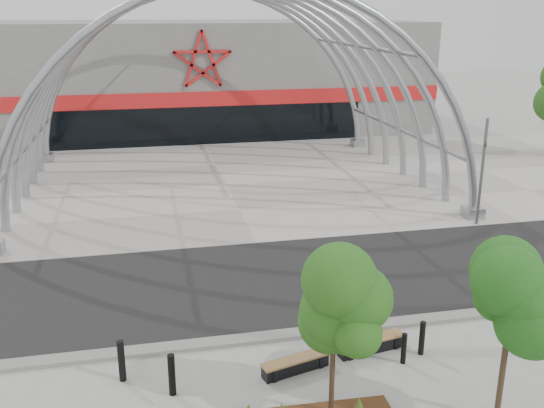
# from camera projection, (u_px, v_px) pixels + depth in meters

# --- Properties ---
(ground) EXTENTS (140.00, 140.00, 0.00)m
(ground) POSITION_uv_depth(u_px,v_px,m) (301.00, 330.00, 17.56)
(ground) COLOR gray
(ground) RESTS_ON ground
(road) EXTENTS (140.00, 7.00, 0.02)m
(road) POSITION_uv_depth(u_px,v_px,m) (275.00, 280.00, 20.82)
(road) COLOR black
(road) RESTS_ON ground
(forecourt) EXTENTS (60.00, 17.00, 0.04)m
(forecourt) POSITION_uv_depth(u_px,v_px,m) (226.00, 185.00, 31.98)
(forecourt) COLOR #9B958D
(forecourt) RESTS_ON ground
(kerb) EXTENTS (60.00, 0.50, 0.12)m
(kerb) POSITION_uv_depth(u_px,v_px,m) (303.00, 333.00, 17.31)
(kerb) COLOR slate
(kerb) RESTS_ON ground
(arena_building) EXTENTS (34.00, 15.24, 8.00)m
(arena_building) POSITION_uv_depth(u_px,v_px,m) (193.00, 74.00, 47.46)
(arena_building) COLOR slate
(arena_building) RESTS_ON ground
(vault_canopy) EXTENTS (20.80, 15.80, 20.36)m
(vault_canopy) POSITION_uv_depth(u_px,v_px,m) (226.00, 185.00, 31.98)
(vault_canopy) COLOR #94989E
(vault_canopy) RESTS_ON ground
(signal_pole) EXTENTS (0.13, 0.65, 4.64)m
(signal_pole) POSITION_uv_depth(u_px,v_px,m) (482.00, 170.00, 25.42)
(signal_pole) COLOR slate
(signal_pole) RESTS_ON ground
(street_tree_0) EXTENTS (1.66, 1.66, 3.79)m
(street_tree_0) POSITION_uv_depth(u_px,v_px,m) (334.00, 309.00, 13.05)
(street_tree_0) COLOR black
(street_tree_0) RESTS_ON ground
(street_tree_1) EXTENTS (1.70, 1.70, 4.01)m
(street_tree_1) POSITION_uv_depth(u_px,v_px,m) (511.00, 305.00, 12.92)
(street_tree_1) COLOR #312618
(street_tree_1) RESTS_ON ground
(bench_0) EXTENTS (1.89, 0.88, 0.39)m
(bench_0) POSITION_uv_depth(u_px,v_px,m) (295.00, 365.00, 15.52)
(bench_0) COLOR black
(bench_0) RESTS_ON ground
(bench_1) EXTENTS (1.98, 0.78, 0.41)m
(bench_1) POSITION_uv_depth(u_px,v_px,m) (371.00, 345.00, 16.45)
(bench_1) COLOR black
(bench_1) RESTS_ON ground
(bollard_0) EXTENTS (0.18, 0.18, 1.10)m
(bollard_0) POSITION_uv_depth(u_px,v_px,m) (122.00, 361.00, 15.05)
(bollard_0) COLOR black
(bollard_0) RESTS_ON ground
(bollard_1) EXTENTS (0.17, 0.17, 1.08)m
(bollard_1) POSITION_uv_depth(u_px,v_px,m) (172.00, 375.00, 14.50)
(bollard_1) COLOR black
(bollard_1) RESTS_ON ground
(bollard_2) EXTENTS (0.14, 0.14, 0.86)m
(bollard_2) POSITION_uv_depth(u_px,v_px,m) (348.00, 340.00, 16.25)
(bollard_2) COLOR black
(bollard_2) RESTS_ON ground
(bollard_3) EXTENTS (0.14, 0.14, 0.87)m
(bollard_3) POSITION_uv_depth(u_px,v_px,m) (404.00, 348.00, 15.83)
(bollard_3) COLOR black
(bollard_3) RESTS_ON ground
(bollard_4) EXTENTS (0.16, 0.16, 0.97)m
(bollard_4) POSITION_uv_depth(u_px,v_px,m) (422.00, 338.00, 16.22)
(bollard_4) COLOR black
(bollard_4) RESTS_ON ground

